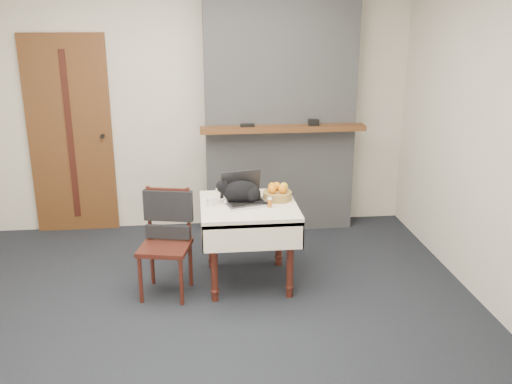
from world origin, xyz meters
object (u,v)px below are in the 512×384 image
at_px(door, 71,136).
at_px(cream_jar, 210,202).
at_px(laptop, 244,195).
at_px(side_table, 249,217).
at_px(fruit_basket, 277,193).
at_px(cat, 242,192).
at_px(pill_bottle, 270,202).
at_px(chair, 167,227).

relative_size(door, cream_jar, 28.00).
bearing_deg(laptop, side_table, -64.63).
bearing_deg(cream_jar, fruit_basket, 11.31).
height_order(door, fruit_basket, door).
relative_size(cat, cream_jar, 5.98).
height_order(laptop, cat, laptop).
distance_m(side_table, laptop, 0.18).
height_order(side_table, cream_jar, cream_jar).
bearing_deg(pill_bottle, fruit_basket, 64.34).
bearing_deg(cream_jar, side_table, 4.23).
bearing_deg(fruit_basket, chair, -170.81).
height_order(door, pill_bottle, door).
relative_size(side_table, pill_bottle, 9.89).
bearing_deg(laptop, fruit_basket, -4.77).
height_order(cream_jar, pill_bottle, pill_bottle).
xyz_separation_m(pill_bottle, chair, (-0.83, 0.04, -0.19)).
height_order(side_table, cat, cat).
xyz_separation_m(door, cream_jar, (1.35, -1.43, -0.26)).
bearing_deg(cream_jar, cat, 12.34).
relative_size(laptop, chair, 0.47).
bearing_deg(side_table, cat, 147.57).
xyz_separation_m(door, laptop, (1.62, -1.37, -0.24)).
relative_size(cream_jar, pill_bottle, 0.91).
bearing_deg(cat, cream_jar, -159.80).
xyz_separation_m(laptop, cat, (-0.02, -0.01, 0.03)).
bearing_deg(fruit_basket, cat, -169.57).
xyz_separation_m(door, pill_bottle, (1.82, -1.50, -0.26)).
relative_size(cat, fruit_basket, 1.78).
distance_m(door, side_table, 2.21).
height_order(cat, chair, cat).
bearing_deg(cat, door, 147.26).
distance_m(door, cream_jar, 1.98).
bearing_deg(pill_bottle, door, 140.42).
bearing_deg(cream_jar, door, 133.26).
relative_size(door, chair, 2.32).
bearing_deg(chair, cream_jar, 18.43).
bearing_deg(chair, pill_bottle, 10.13).
height_order(cream_jar, fruit_basket, fruit_basket).
xyz_separation_m(cat, chair, (-0.61, -0.09, -0.24)).
relative_size(door, pill_bottle, 25.35).
distance_m(door, chair, 1.83).
xyz_separation_m(cream_jar, fruit_basket, (0.56, 0.11, 0.02)).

